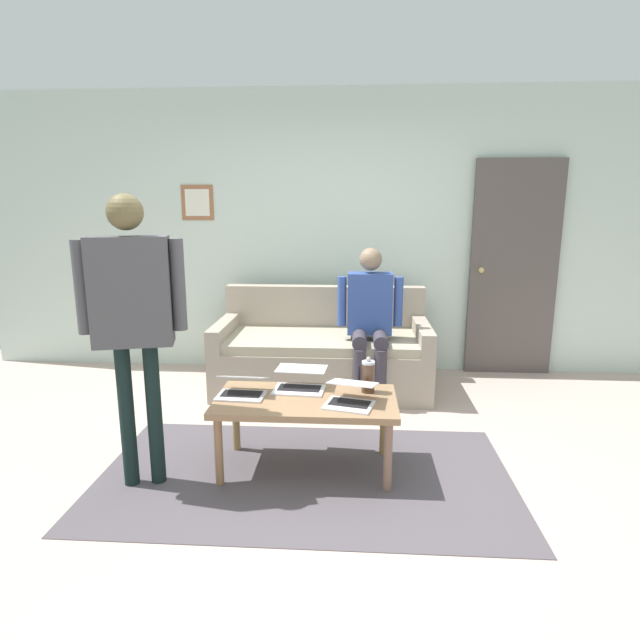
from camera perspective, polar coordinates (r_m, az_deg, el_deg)
The scene contains 12 objects.
ground_plane at distance 3.45m, azimuth -0.40°, elevation -15.93°, with size 7.68×7.68×0.00m, color #BAA297.
area_rug at distance 3.39m, azimuth -1.65°, elevation -16.43°, with size 2.52×1.42×0.01m, color #514A50.
back_wall at distance 5.24m, azimuth 1.30°, elevation 9.29°, with size 7.04×0.11×2.70m.
interior_door at distance 5.39m, azimuth 20.16°, elevation 5.16°, with size 0.82×0.09×2.05m.
couch at distance 4.77m, azimuth 0.29°, elevation -3.77°, with size 1.87×0.91×0.88m.
coffee_table at distance 3.30m, azimuth -1.53°, elevation -9.31°, with size 1.11×0.58×0.47m.
laptop_left at distance 3.43m, azimuth -2.19°, elevation -6.73°, with size 0.34×0.34×0.12m.
laptop_center at distance 3.18m, azimuth 3.30°, elevation -8.31°, with size 0.35×0.36×0.14m.
laptop_right at distance 3.35m, azimuth -8.42°, elevation -7.39°, with size 0.31×0.28×0.14m.
french_press at distance 3.36m, azimuth 5.21°, elevation -6.08°, with size 0.10×0.08×0.23m.
person_standing at distance 3.12m, azimuth -19.62°, elevation 1.51°, with size 0.59×0.29×1.69m.
person_seated at distance 4.45m, azimuth 5.41°, elevation 0.58°, with size 0.55×0.51×1.28m.
Camera 1 is at (-0.22, 3.03, 1.64)m, focal length 29.63 mm.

